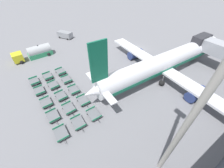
# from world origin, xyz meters

# --- Properties ---
(ground_plane) EXTENTS (500.00, 500.00, 0.00)m
(ground_plane) POSITION_xyz_m (0.00, 0.00, 0.00)
(ground_plane) COLOR gray
(airplane) EXTENTS (33.02, 38.89, 12.10)m
(airplane) POSITION_xyz_m (12.38, -4.36, 3.11)
(airplane) COLOR white
(airplane) RESTS_ON ground_plane
(fuel_tanker_primary) EXTENTS (3.72, 9.84, 3.27)m
(fuel_tanker_primary) POSITION_xyz_m (-12.18, -27.01, 1.35)
(fuel_tanker_primary) COLOR yellow
(fuel_tanker_primary) RESTS_ON ground_plane
(service_van) EXTENTS (5.44, 4.49, 2.13)m
(service_van) POSITION_xyz_m (-20.22, -15.99, 1.16)
(service_van) COLOR gray
(service_van) RESTS_ON ground_plane
(baggage_dolly_row_near_col_a) EXTENTS (3.20, 1.98, 0.92)m
(baggage_dolly_row_near_col_a) POSITION_xyz_m (-0.69, -29.86, 0.48)
(baggage_dolly_row_near_col_a) COLOR slate
(baggage_dolly_row_near_col_a) RESTS_ON ground_plane
(baggage_dolly_row_near_col_b) EXTENTS (3.19, 1.95, 0.92)m
(baggage_dolly_row_near_col_b) POSITION_xyz_m (3.00, -29.60, 0.48)
(baggage_dolly_row_near_col_b) COLOR slate
(baggage_dolly_row_near_col_b) RESTS_ON ground_plane
(baggage_dolly_row_near_col_c) EXTENTS (3.20, 1.97, 0.92)m
(baggage_dolly_row_near_col_c) POSITION_xyz_m (6.96, -29.28, 0.48)
(baggage_dolly_row_near_col_c) COLOR slate
(baggage_dolly_row_near_col_c) RESTS_ON ground_plane
(baggage_dolly_row_near_col_d) EXTENTS (3.20, 1.97, 0.92)m
(baggage_dolly_row_near_col_d) POSITION_xyz_m (10.70, -29.09, 0.48)
(baggage_dolly_row_near_col_d) COLOR slate
(baggage_dolly_row_near_col_d) RESTS_ON ground_plane
(baggage_dolly_row_near_col_e) EXTENTS (3.16, 1.90, 0.92)m
(baggage_dolly_row_near_col_e) POSITION_xyz_m (14.53, -28.97, 0.48)
(baggage_dolly_row_near_col_e) COLOR slate
(baggage_dolly_row_near_col_e) RESTS_ON ground_plane
(baggage_dolly_row_mid_a_col_a) EXTENTS (3.21, 1.99, 0.92)m
(baggage_dolly_row_mid_a_col_a) POSITION_xyz_m (-0.87, -26.96, 0.48)
(baggage_dolly_row_mid_a_col_a) COLOR slate
(baggage_dolly_row_mid_a_col_a) RESTS_ON ground_plane
(baggage_dolly_row_mid_a_col_b) EXTENTS (3.24, 2.06, 0.92)m
(baggage_dolly_row_mid_a_col_b) POSITION_xyz_m (2.85, -26.80, 0.48)
(baggage_dolly_row_mid_a_col_b) COLOR slate
(baggage_dolly_row_mid_a_col_b) RESTS_ON ground_plane
(baggage_dolly_row_mid_a_col_c) EXTENTS (3.22, 2.03, 0.92)m
(baggage_dolly_row_mid_a_col_c) POSITION_xyz_m (6.85, -26.44, 0.48)
(baggage_dolly_row_mid_a_col_c) COLOR slate
(baggage_dolly_row_mid_a_col_c) RESTS_ON ground_plane
(baggage_dolly_row_mid_a_col_d) EXTENTS (3.20, 1.97, 0.92)m
(baggage_dolly_row_mid_a_col_d) POSITION_xyz_m (10.59, -26.26, 0.48)
(baggage_dolly_row_mid_a_col_d) COLOR slate
(baggage_dolly_row_mid_a_col_d) RESTS_ON ground_plane
(baggage_dolly_row_mid_a_col_e) EXTENTS (3.16, 1.89, 0.92)m
(baggage_dolly_row_mid_a_col_e) POSITION_xyz_m (14.24, -26.05, 0.48)
(baggage_dolly_row_mid_a_col_e) COLOR slate
(baggage_dolly_row_mid_a_col_e) RESTS_ON ground_plane
(baggage_dolly_row_mid_b_col_a) EXTENTS (3.23, 2.04, 0.92)m
(baggage_dolly_row_mid_b_col_a) POSITION_xyz_m (-0.99, -23.98, 0.48)
(baggage_dolly_row_mid_b_col_a) COLOR slate
(baggage_dolly_row_mid_b_col_a) RESTS_ON ground_plane
(baggage_dolly_row_mid_b_col_b) EXTENTS (3.18, 1.92, 0.92)m
(baggage_dolly_row_mid_b_col_b) POSITION_xyz_m (2.63, -23.82, 0.48)
(baggage_dolly_row_mid_b_col_b) COLOR slate
(baggage_dolly_row_mid_b_col_b) RESTS_ON ground_plane
(baggage_dolly_row_mid_b_col_c) EXTENTS (3.16, 1.89, 0.92)m
(baggage_dolly_row_mid_b_col_c) POSITION_xyz_m (6.60, -23.73, 0.48)
(baggage_dolly_row_mid_b_col_c) COLOR slate
(baggage_dolly_row_mid_b_col_c) RESTS_ON ground_plane
(baggage_dolly_row_mid_b_col_d) EXTENTS (3.17, 1.92, 0.92)m
(baggage_dolly_row_mid_b_col_d) POSITION_xyz_m (10.32, -23.36, 0.48)
(baggage_dolly_row_mid_b_col_d) COLOR slate
(baggage_dolly_row_mid_b_col_d) RESTS_ON ground_plane
(baggage_dolly_row_mid_b_col_e) EXTENTS (3.18, 1.93, 0.92)m
(baggage_dolly_row_mid_b_col_e) POSITION_xyz_m (14.19, -23.17, 0.48)
(baggage_dolly_row_mid_b_col_e) COLOR slate
(baggage_dolly_row_mid_b_col_e) RESTS_ON ground_plane
(apron_light_mast) EXTENTS (2.00, 0.70, 23.81)m
(apron_light_mast) POSITION_xyz_m (25.84, -19.79, 13.49)
(apron_light_mast) COLOR #ADA89E
(apron_light_mast) RESTS_ON ground_plane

